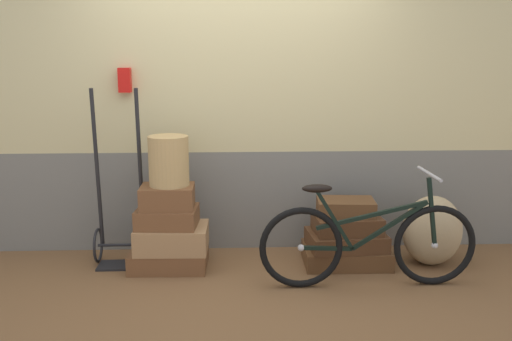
{
  "coord_description": "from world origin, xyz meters",
  "views": [
    {
      "loc": [
        -0.04,
        -4.0,
        1.72
      ],
      "look_at": [
        0.14,
        0.23,
        0.82
      ],
      "focal_mm": 39.35,
      "sensor_mm": 36.0,
      "label": 1
    }
  ],
  "objects_px": {
    "bicycle": "(368,243)",
    "suitcase_6": "(347,224)",
    "suitcase_3": "(167,197)",
    "luggage_trolley": "(121,223)",
    "suitcase_0": "(169,257)",
    "suitcase_7": "(346,207)",
    "burlap_sack": "(432,230)",
    "suitcase_2": "(167,217)",
    "suitcase_4": "(346,255)",
    "wicker_basket": "(169,161)",
    "suitcase_1": "(172,238)",
    "suitcase_5": "(346,240)"
  },
  "relations": [
    {
      "from": "wicker_basket",
      "to": "suitcase_3",
      "type": "bearing_deg",
      "value": -130.64
    },
    {
      "from": "suitcase_0",
      "to": "suitcase_7",
      "type": "distance_m",
      "value": 1.49
    },
    {
      "from": "suitcase_3",
      "to": "luggage_trolley",
      "type": "bearing_deg",
      "value": 160.94
    },
    {
      "from": "suitcase_5",
      "to": "suitcase_4",
      "type": "bearing_deg",
      "value": 66.41
    },
    {
      "from": "suitcase_5",
      "to": "wicker_basket",
      "type": "relative_size",
      "value": 1.56
    },
    {
      "from": "suitcase_4",
      "to": "burlap_sack",
      "type": "bearing_deg",
      "value": -2.61
    },
    {
      "from": "suitcase_7",
      "to": "wicker_basket",
      "type": "xyz_separation_m",
      "value": [
        -1.42,
        -0.02,
        0.4
      ]
    },
    {
      "from": "suitcase_0",
      "to": "suitcase_1",
      "type": "distance_m",
      "value": 0.18
    },
    {
      "from": "suitcase_6",
      "to": "suitcase_7",
      "type": "height_order",
      "value": "suitcase_7"
    },
    {
      "from": "suitcase_1",
      "to": "suitcase_5",
      "type": "xyz_separation_m",
      "value": [
        1.41,
        0.01,
        -0.04
      ]
    },
    {
      "from": "suitcase_6",
      "to": "suitcase_1",
      "type": "bearing_deg",
      "value": 176.61
    },
    {
      "from": "suitcase_1",
      "to": "suitcase_3",
      "type": "relative_size",
      "value": 1.37
    },
    {
      "from": "suitcase_7",
      "to": "burlap_sack",
      "type": "xyz_separation_m",
      "value": [
        0.71,
        -0.06,
        -0.19
      ]
    },
    {
      "from": "suitcase_3",
      "to": "suitcase_2",
      "type": "bearing_deg",
      "value": -174.76
    },
    {
      "from": "burlap_sack",
      "to": "suitcase_2",
      "type": "bearing_deg",
      "value": 179.74
    },
    {
      "from": "suitcase_0",
      "to": "wicker_basket",
      "type": "xyz_separation_m",
      "value": [
        0.02,
        -0.01,
        0.8
      ]
    },
    {
      "from": "suitcase_5",
      "to": "burlap_sack",
      "type": "height_order",
      "value": "burlap_sack"
    },
    {
      "from": "suitcase_4",
      "to": "luggage_trolley",
      "type": "relative_size",
      "value": 0.48
    },
    {
      "from": "suitcase_1",
      "to": "suitcase_5",
      "type": "relative_size",
      "value": 0.93
    },
    {
      "from": "suitcase_1",
      "to": "luggage_trolley",
      "type": "relative_size",
      "value": 0.39
    },
    {
      "from": "suitcase_0",
      "to": "bicycle",
      "type": "height_order",
      "value": "bicycle"
    },
    {
      "from": "suitcase_4",
      "to": "wicker_basket",
      "type": "distance_m",
      "value": 1.64
    },
    {
      "from": "suitcase_0",
      "to": "luggage_trolley",
      "type": "relative_size",
      "value": 0.42
    },
    {
      "from": "suitcase_3",
      "to": "suitcase_6",
      "type": "bearing_deg",
      "value": 0.19
    },
    {
      "from": "suitcase_4",
      "to": "bicycle",
      "type": "xyz_separation_m",
      "value": [
        0.06,
        -0.46,
        0.26
      ]
    },
    {
      "from": "suitcase_1",
      "to": "wicker_basket",
      "type": "height_order",
      "value": "wicker_basket"
    },
    {
      "from": "wicker_basket",
      "to": "suitcase_2",
      "type": "bearing_deg",
      "value": -138.2
    },
    {
      "from": "luggage_trolley",
      "to": "burlap_sack",
      "type": "bearing_deg",
      "value": -3.32
    },
    {
      "from": "suitcase_1",
      "to": "suitcase_3",
      "type": "xyz_separation_m",
      "value": [
        -0.03,
        0.01,
        0.34
      ]
    },
    {
      "from": "suitcase_0",
      "to": "bicycle",
      "type": "distance_m",
      "value": 1.6
    },
    {
      "from": "suitcase_6",
      "to": "suitcase_4",
      "type": "bearing_deg",
      "value": 71.05
    },
    {
      "from": "suitcase_1",
      "to": "suitcase_3",
      "type": "height_order",
      "value": "suitcase_3"
    },
    {
      "from": "suitcase_0",
      "to": "suitcase_7",
      "type": "bearing_deg",
      "value": 2.34
    },
    {
      "from": "suitcase_4",
      "to": "luggage_trolley",
      "type": "xyz_separation_m",
      "value": [
        -1.85,
        0.11,
        0.27
      ]
    },
    {
      "from": "luggage_trolley",
      "to": "suitcase_2",
      "type": "bearing_deg",
      "value": -19.17
    },
    {
      "from": "burlap_sack",
      "to": "bicycle",
      "type": "relative_size",
      "value": 0.36
    },
    {
      "from": "suitcase_2",
      "to": "suitcase_5",
      "type": "relative_size",
      "value": 0.77
    },
    {
      "from": "suitcase_0",
      "to": "burlap_sack",
      "type": "xyz_separation_m",
      "value": [
        2.14,
        -0.04,
        0.21
      ]
    },
    {
      "from": "suitcase_1",
      "to": "suitcase_7",
      "type": "height_order",
      "value": "suitcase_7"
    },
    {
      "from": "suitcase_0",
      "to": "suitcase_2",
      "type": "distance_m",
      "value": 0.35
    },
    {
      "from": "suitcase_0",
      "to": "luggage_trolley",
      "type": "distance_m",
      "value": 0.49
    },
    {
      "from": "suitcase_2",
      "to": "suitcase_7",
      "type": "distance_m",
      "value": 1.44
    },
    {
      "from": "suitcase_5",
      "to": "suitcase_6",
      "type": "height_order",
      "value": "suitcase_6"
    },
    {
      "from": "suitcase_1",
      "to": "suitcase_7",
      "type": "distance_m",
      "value": 1.43
    },
    {
      "from": "bicycle",
      "to": "suitcase_6",
      "type": "bearing_deg",
      "value": 98.4
    },
    {
      "from": "suitcase_4",
      "to": "suitcase_5",
      "type": "relative_size",
      "value": 1.13
    },
    {
      "from": "suitcase_0",
      "to": "suitcase_6",
      "type": "distance_m",
      "value": 1.47
    },
    {
      "from": "wicker_basket",
      "to": "suitcase_7",
      "type": "bearing_deg",
      "value": 0.98
    },
    {
      "from": "suitcase_3",
      "to": "bicycle",
      "type": "distance_m",
      "value": 1.59
    },
    {
      "from": "wicker_basket",
      "to": "suitcase_0",
      "type": "bearing_deg",
      "value": 162.1
    }
  ]
}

